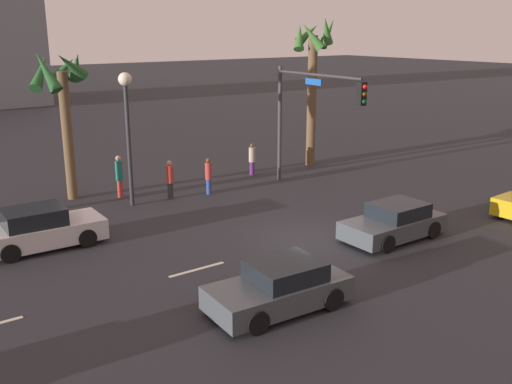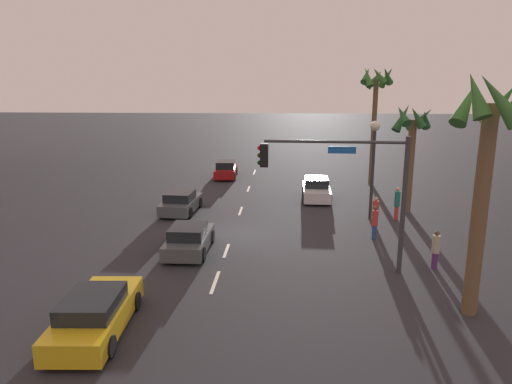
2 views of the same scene
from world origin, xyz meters
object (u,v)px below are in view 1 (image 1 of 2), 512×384
Objects in this scene: pedestrian_1 at (208,175)px; pedestrian_2 at (170,179)px; pedestrian_0 at (119,175)px; car_2 at (394,222)px; car_3 at (280,288)px; palm_tree_0 at (314,63)px; palm_tree_1 at (61,92)px; pedestrian_3 at (252,158)px; traffic_signal at (307,107)px; streetlamp at (127,113)px; car_4 at (41,229)px.

pedestrian_2 reaches higher than pedestrian_1.
pedestrian_0 is at bearing 138.37° from pedestrian_2.
car_2 is 9.28m from pedestrian_1.
pedestrian_1 reaches higher than car_3.
car_2 is at bearing -61.40° from pedestrian_0.
palm_tree_1 is (-13.23, 1.25, -0.80)m from palm_tree_0.
pedestrian_2 reaches higher than car_2.
pedestrian_3 is at bearing -7.12° from palm_tree_1.
traffic_signal is (8.59, 8.93, 3.30)m from car_3.
car_3 is at bearing -133.94° from palm_tree_0.
palm_tree_0 is 13.31m from palm_tree_1.
pedestrian_3 reaches higher than car_2.
car_2 is at bearing -57.38° from streetlamp.
palm_tree_0 is (7.77, 1.73, 4.67)m from pedestrian_1.
palm_tree_0 is at bearing 8.12° from pedestrian_2.
pedestrian_2 is (-6.01, 2.29, -2.98)m from traffic_signal.
palm_tree_1 is at bearing 153.13° from traffic_signal.
car_3 is 12.81m from pedestrian_0.
traffic_signal reaches higher than pedestrian_3.
car_2 is at bearing -116.65° from palm_tree_0.
pedestrian_0 reaches higher than car_4.
streetlamp is 4.78m from pedestrian_1.
palm_tree_1 is (-1.09, 13.84, 4.17)m from car_3.
car_3 is at bearing -122.65° from pedestrian_3.
pedestrian_1 is at bearing -28.50° from pedestrian_0.
pedestrian_0 is (0.84, 12.77, 0.43)m from car_3.
streetlamp reaches higher than pedestrian_1.
car_3 is 0.67× the size of traffic_signal.
streetlamp reaches higher than traffic_signal.
pedestrian_2 is (1.74, -1.54, -0.11)m from pedestrian_0.
car_2 is 2.33× the size of pedestrian_1.
palm_tree_1 is at bearing 151.13° from pedestrian_0.
streetlamp is 3.32m from pedestrian_0.
car_3 is 11.71m from pedestrian_1.
pedestrian_3 is (7.29, -0.08, -0.16)m from pedestrian_0.
pedestrian_2 is at bearing 168.30° from pedestrian_1.
car_3 is 11.53m from pedestrian_2.
palm_tree_0 is at bearing -5.39° from palm_tree_1.
car_3 is at bearing -133.87° from traffic_signal.
pedestrian_1 is 0.97× the size of pedestrian_2.
pedestrian_3 reaches higher than car_4.
traffic_signal is 3.12× the size of pedestrian_0.
pedestrian_1 is 4.18m from pedestrian_3.
pedestrian_0 is (4.74, 4.28, 0.37)m from car_4.
car_4 is 0.69× the size of traffic_signal.
car_2 is at bearing -74.98° from pedestrian_1.
car_2 is at bearing 15.69° from car_3.
pedestrian_0 reaches higher than car_3.
streetlamp reaches higher than pedestrian_2.
pedestrian_3 is at bearing 57.35° from car_3.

